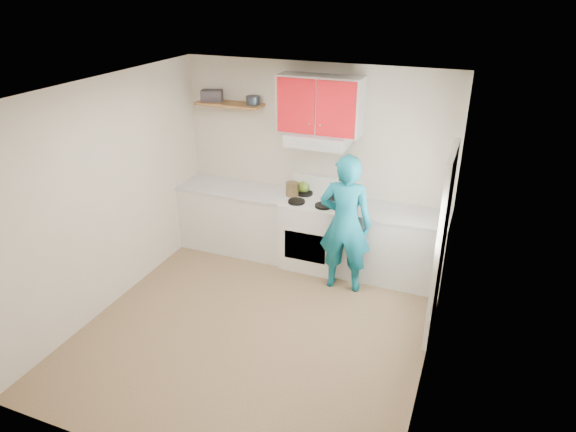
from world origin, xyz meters
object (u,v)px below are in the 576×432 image
at_px(stove, 313,232).
at_px(person, 345,224).
at_px(kettle, 303,187).
at_px(tin, 253,100).
at_px(crock, 292,190).

xyz_separation_m(stove, person, (0.54, -0.41, 0.41)).
bearing_deg(kettle, tin, 166.95).
distance_m(tin, crock, 1.26).
height_order(stove, crock, crock).
bearing_deg(stove, crock, 170.61).
xyz_separation_m(stove, crock, (-0.32, 0.05, 0.54)).
bearing_deg(stove, kettle, 137.69).
bearing_deg(stove, tin, 167.33).
bearing_deg(tin, person, -22.99).
bearing_deg(kettle, stove, -54.76).
xyz_separation_m(kettle, person, (0.76, -0.61, -0.13)).
relative_size(stove, kettle, 5.20).
height_order(tin, person, tin).
xyz_separation_m(tin, person, (1.46, -0.62, -1.23)).
relative_size(tin, kettle, 1.00).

